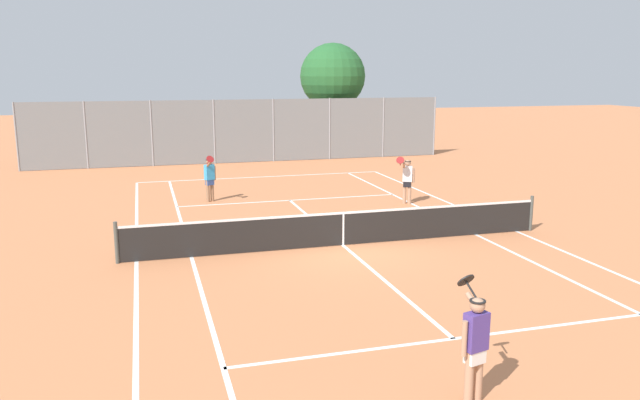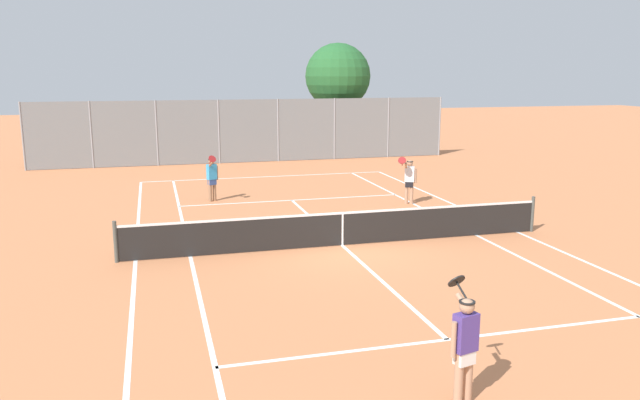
{
  "view_description": "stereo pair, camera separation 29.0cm",
  "coord_description": "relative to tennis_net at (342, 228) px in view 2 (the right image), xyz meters",
  "views": [
    {
      "loc": [
        -5.2,
        -15.81,
        4.72
      ],
      "look_at": [
        -0.23,
        1.5,
        1.0
      ],
      "focal_mm": 35.0,
      "sensor_mm": 36.0,
      "label": 1
    },
    {
      "loc": [
        -4.93,
        -15.88,
        4.72
      ],
      "look_at": [
        -0.23,
        1.5,
        1.0
      ],
      "focal_mm": 35.0,
      "sensor_mm": 36.0,
      "label": 2
    }
  ],
  "objects": [
    {
      "name": "ground_plane",
      "position": [
        0.0,
        0.0,
        -0.51
      ],
      "size": [
        120.0,
        120.0,
        0.0
      ],
      "primitive_type": "plane",
      "color": "#CC7A4C"
    },
    {
      "name": "court_line_markings",
      "position": [
        0.0,
        0.0,
        -0.51
      ],
      "size": [
        11.1,
        23.9,
        0.01
      ],
      "color": "white",
      "rests_on": "ground"
    },
    {
      "name": "tennis_net",
      "position": [
        0.0,
        0.0,
        0.0
      ],
      "size": [
        12.0,
        0.1,
        1.07
      ],
      "color": "#474C47",
      "rests_on": "ground"
    },
    {
      "name": "player_near_side",
      "position": [
        -0.78,
        -8.44,
        0.42
      ],
      "size": [
        0.53,
        0.84,
        1.77
      ],
      "color": "tan",
      "rests_on": "ground"
    },
    {
      "name": "player_far_left",
      "position": [
        -2.87,
        7.01,
        0.42
      ],
      "size": [
        0.44,
        0.89,
        1.77
      ],
      "color": "#936B4C",
      "rests_on": "ground"
    },
    {
      "name": "player_far_right",
      "position": [
        3.96,
        4.66,
        0.42
      ],
      "size": [
        0.86,
        0.67,
        1.77
      ],
      "color": "tan",
      "rests_on": "ground"
    },
    {
      "name": "loose_tennis_ball_1",
      "position": [
        4.26,
        0.21,
        -0.48
      ],
      "size": [
        0.07,
        0.07,
        0.07
      ],
      "primitive_type": "sphere",
      "color": "#D1DB33",
      "rests_on": "ground"
    },
    {
      "name": "back_fence",
      "position": [
        -0.0,
        16.71,
        1.15
      ],
      "size": [
        21.96,
        0.08,
        3.32
      ],
      "color": "gray",
      "rests_on": "ground"
    },
    {
      "name": "tree_behind_left",
      "position": [
        5.66,
        19.07,
        3.82
      ],
      "size": [
        3.75,
        3.75,
        6.33
      ],
      "color": "brown",
      "rests_on": "ground"
    }
  ]
}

